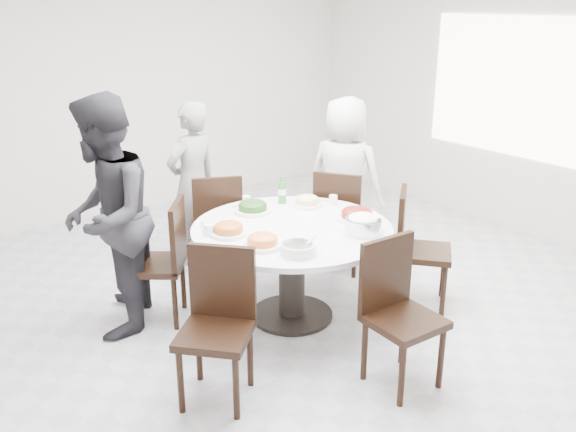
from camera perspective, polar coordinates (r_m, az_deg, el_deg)
floor at (r=5.05m, az=-0.35°, el=-8.09°), size 6.00×6.00×0.01m
wall_back at (r=7.18m, az=-14.97°, el=11.39°), size 6.00×0.01×2.80m
wall_right at (r=6.76m, az=20.97°, el=10.30°), size 0.01×6.00×2.80m
window at (r=6.73m, az=20.97°, el=11.12°), size 0.04×2.20×1.40m
dining_table at (r=4.68m, az=0.37°, el=-5.31°), size 1.50×1.50×0.75m
chair_ne at (r=5.52m, az=5.02°, el=-0.29°), size 0.58×0.58×0.95m
chair_n at (r=5.43m, az=-6.69°, el=-0.68°), size 0.56×0.56×0.95m
chair_nw at (r=4.72m, az=-12.36°, el=-4.21°), size 0.59×0.59×0.95m
chair_sw at (r=3.73m, az=-6.87°, el=-10.61°), size 0.59×0.59×0.95m
chair_s at (r=3.91m, az=10.89°, el=-9.31°), size 0.44×0.44×0.95m
chair_se at (r=4.95m, az=12.61°, el=-3.08°), size 0.59×0.59×0.95m
diner_right at (r=5.76m, az=5.31°, el=3.58°), size 0.76×0.88×1.53m
diner_middle at (r=5.64m, az=-8.89°, el=3.00°), size 0.62×0.48×1.51m
diner_left at (r=4.53m, az=-16.63°, el=-0.14°), size 1.02×1.08×1.76m
dish_greens at (r=4.83m, az=-3.32°, el=0.77°), size 0.29×0.29×0.07m
dish_pale at (r=4.97m, az=1.79°, el=1.29°), size 0.24×0.24×0.07m
dish_orange at (r=4.38m, az=-5.59°, el=-1.32°), size 0.27×0.27×0.07m
dish_redbrown at (r=4.69m, az=6.46°, el=0.07°), size 0.31×0.31×0.08m
dish_tofu at (r=4.16m, az=-2.41°, el=-2.45°), size 0.27×0.27×0.07m
rice_bowl at (r=4.42m, az=7.04°, el=-0.94°), size 0.26×0.26×0.11m
soup_bowl at (r=4.04m, az=0.94°, el=-3.08°), size 0.24×0.24×0.07m
beverage_bottle at (r=5.02m, az=-0.55°, el=2.47°), size 0.07×0.07×0.23m
tea_cups at (r=4.97m, az=-4.00°, el=1.32°), size 0.07×0.07×0.08m
chopsticks at (r=5.06m, az=-4.24°, el=1.25°), size 0.24×0.04×0.01m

